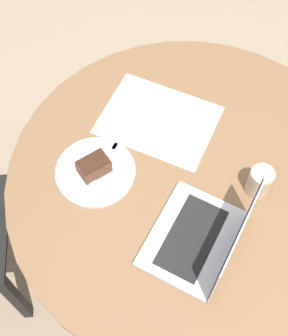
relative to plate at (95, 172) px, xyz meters
The scene contains 8 objects.
ground_plane 0.80m from the plate, behind, with size 12.00×12.00×0.00m, color gray.
dining_table 0.34m from the plate, behind, with size 1.16×1.16×0.74m.
paper_document 0.28m from the plate, 140.56° to the right, with size 0.46×0.43×0.00m.
plate is the anchor object (origin of this frame).
cake_slice 0.03m from the plate, 19.29° to the left, with size 0.11×0.10×0.06m.
fork 0.05m from the plate, 136.26° to the right, with size 0.11×0.16×0.00m.
coffee_glass 0.50m from the plate, 167.31° to the left, with size 0.07×0.07×0.10m.
laptop 0.40m from the plate, 137.17° to the left, with size 0.36×0.38×0.25m.
Camera 1 is at (0.22, 0.69, 2.01)m, focal length 50.00 mm.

